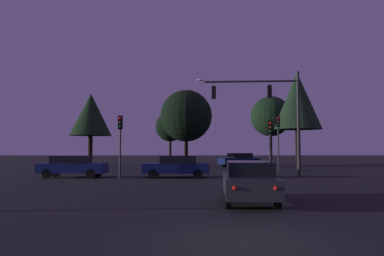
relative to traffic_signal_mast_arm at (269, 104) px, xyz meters
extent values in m
plane|color=black|center=(-4.27, 5.49, -5.14)|extent=(168.00, 168.00, 0.00)
cylinder|color=#232326|center=(2.04, -0.14, -1.39)|extent=(0.20, 0.20, 7.49)
cylinder|color=#232326|center=(-1.28, 0.07, 1.68)|extent=(6.63, 0.56, 0.14)
ellipsoid|color=#F4EACC|center=(-4.89, 0.30, 1.83)|extent=(0.56, 0.28, 0.16)
cylinder|color=#232326|center=(0.05, -0.01, 1.53)|extent=(0.05, 0.05, 0.29)
cube|color=black|center=(0.05, -0.01, 0.94)|extent=(0.31, 0.26, 0.90)
sphere|color=#4C0A0A|center=(0.06, 0.13, 1.22)|extent=(0.18, 0.18, 0.18)
sphere|color=#56380C|center=(0.06, 0.13, 0.94)|extent=(0.18, 0.18, 0.18)
sphere|color=#1EE04C|center=(0.06, 0.13, 0.66)|extent=(0.18, 0.18, 0.18)
cylinder|color=#232326|center=(-3.92, 0.24, 1.52)|extent=(0.05, 0.05, 0.33)
cube|color=black|center=(-3.92, 0.24, 0.90)|extent=(0.31, 0.26, 0.90)
sphere|color=#4C0A0A|center=(-3.92, 0.38, 1.18)|extent=(0.18, 0.18, 0.18)
sphere|color=#56380C|center=(-3.92, 0.38, 0.90)|extent=(0.18, 0.18, 0.18)
sphere|color=#1EE04C|center=(-3.92, 0.38, 0.62)|extent=(0.18, 0.18, 0.18)
cylinder|color=#232326|center=(-0.20, -1.27, -3.65)|extent=(0.12, 0.12, 2.99)
cube|color=black|center=(-0.20, -1.27, -1.70)|extent=(0.31, 0.25, 0.90)
sphere|color=red|center=(-0.19, -1.41, -1.42)|extent=(0.18, 0.18, 0.18)
sphere|color=#56380C|center=(-0.19, -1.41, -1.70)|extent=(0.18, 0.18, 0.18)
sphere|color=#0C4219|center=(-0.19, -1.41, -1.98)|extent=(0.18, 0.18, 0.18)
cylinder|color=#232326|center=(1.81, 5.44, -3.22)|extent=(0.12, 0.12, 3.84)
cube|color=black|center=(1.81, 5.44, -0.85)|extent=(0.32, 0.26, 0.90)
sphere|color=red|center=(1.82, 5.30, -0.57)|extent=(0.18, 0.18, 0.18)
sphere|color=#56380C|center=(1.82, 5.30, -0.85)|extent=(0.18, 0.18, 0.18)
sphere|color=#0C4219|center=(1.82, 5.30, -1.13)|extent=(0.18, 0.18, 0.18)
cylinder|color=#232326|center=(-10.21, -2.13, -3.51)|extent=(0.12, 0.12, 3.27)
cube|color=black|center=(-10.21, -2.13, -1.43)|extent=(0.32, 0.26, 0.90)
sphere|color=red|center=(-10.20, -2.27, -1.15)|extent=(0.18, 0.18, 0.18)
sphere|color=#56380C|center=(-10.20, -2.27, -1.43)|extent=(0.18, 0.18, 0.18)
sphere|color=#0C4219|center=(-10.20, -2.27, -1.71)|extent=(0.18, 0.18, 0.18)
cube|color=#232328|center=(-3.30, -13.01, -4.48)|extent=(2.07, 4.69, 0.68)
cube|color=black|center=(-3.30, -13.16, -3.88)|extent=(1.70, 2.56, 0.52)
cylinder|color=black|center=(-4.02, -11.45, -4.82)|extent=(0.23, 0.65, 0.64)
cylinder|color=black|center=(-2.40, -11.54, -4.82)|extent=(0.23, 0.65, 0.64)
cylinder|color=black|center=(-4.19, -14.48, -4.82)|extent=(0.23, 0.65, 0.64)
cylinder|color=black|center=(-2.57, -14.56, -4.82)|extent=(0.23, 0.65, 0.64)
sphere|color=red|center=(-4.06, -15.28, -4.38)|extent=(0.14, 0.14, 0.14)
sphere|color=red|center=(-2.78, -15.34, -4.38)|extent=(0.14, 0.14, 0.14)
cube|color=#0F1947|center=(-6.59, -0.78, -4.48)|extent=(4.53, 1.82, 0.68)
cube|color=black|center=(-6.44, -0.78, -3.88)|extent=(2.45, 1.56, 0.52)
cylinder|color=black|center=(-8.08, -1.59, -4.82)|extent=(0.64, 0.20, 0.64)
cylinder|color=black|center=(-8.09, 0.01, -4.82)|extent=(0.64, 0.20, 0.64)
cylinder|color=black|center=(-5.10, -1.58, -4.82)|extent=(0.64, 0.20, 0.64)
cylinder|color=black|center=(-5.11, 0.02, -4.82)|extent=(0.64, 0.20, 0.64)
sphere|color=red|center=(-4.32, -1.40, -4.38)|extent=(0.14, 0.14, 0.14)
sphere|color=red|center=(-4.33, -0.15, -4.38)|extent=(0.14, 0.14, 0.14)
cube|color=#0F1947|center=(-13.75, -0.67, -4.48)|extent=(4.64, 1.92, 0.68)
cube|color=black|center=(-13.90, -0.66, -3.88)|extent=(2.52, 1.60, 0.52)
cylinder|color=black|center=(-12.22, 0.06, -4.82)|extent=(0.65, 0.22, 0.64)
cylinder|color=black|center=(-12.27, -1.50, -4.82)|extent=(0.65, 0.22, 0.64)
cylinder|color=black|center=(-15.24, 0.16, -4.82)|extent=(0.65, 0.22, 0.64)
cylinder|color=black|center=(-15.29, -1.39, -4.82)|extent=(0.65, 0.22, 0.64)
sphere|color=red|center=(-16.03, 0.03, -4.38)|extent=(0.14, 0.14, 0.14)
sphere|color=red|center=(-16.07, -1.20, -4.38)|extent=(0.14, 0.14, 0.14)
cube|color=#0F1947|center=(-0.49, 14.78, -4.48)|extent=(4.66, 3.30, 0.68)
cube|color=black|center=(-0.35, 14.84, -3.88)|extent=(2.74, 2.30, 0.52)
cylinder|color=black|center=(-1.50, 13.51, -4.82)|extent=(0.67, 0.43, 0.64)
cylinder|color=black|center=(-2.10, 14.93, -4.82)|extent=(0.67, 0.43, 0.64)
cylinder|color=black|center=(1.13, 14.62, -4.82)|extent=(0.67, 0.43, 0.64)
cylinder|color=black|center=(0.52, 16.05, -4.82)|extent=(0.67, 0.43, 0.64)
sphere|color=red|center=(1.75, 15.07, -4.38)|extent=(0.14, 0.14, 0.14)
sphere|color=red|center=(1.27, 16.19, -4.38)|extent=(0.14, 0.14, 0.14)
cylinder|color=black|center=(-8.30, 19.59, -3.44)|extent=(0.29, 0.29, 3.41)
sphere|color=black|center=(-8.30, 19.59, -0.47)|extent=(3.61, 3.61, 3.61)
cylinder|color=black|center=(4.18, 8.10, -3.25)|extent=(0.46, 0.46, 3.77)
cone|color=black|center=(4.18, 8.10, 1.28)|extent=(4.38, 4.38, 5.29)
cylinder|color=black|center=(4.82, 23.77, -2.93)|extent=(0.29, 0.29, 4.43)
sphere|color=black|center=(4.82, 23.77, 1.16)|extent=(5.35, 5.35, 5.35)
cylinder|color=black|center=(-6.14, 9.83, -3.43)|extent=(0.37, 0.37, 3.42)
sphere|color=black|center=(-6.14, 9.83, 0.03)|extent=(5.02, 5.02, 5.02)
cylinder|color=black|center=(-16.51, 13.89, -3.44)|extent=(0.47, 0.47, 3.40)
cone|color=black|center=(-16.51, 13.89, 0.52)|extent=(4.47, 4.47, 4.54)
camera|label=1|loc=(-5.30, -27.41, -3.15)|focal=36.11mm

